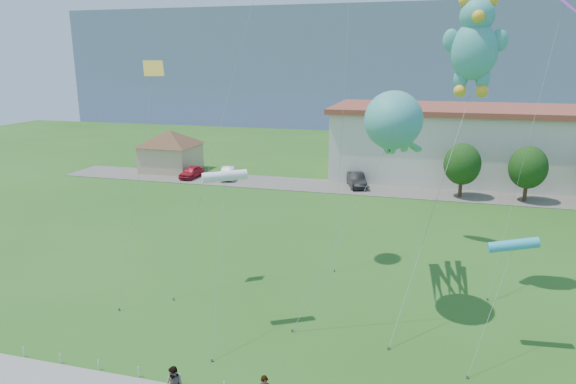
{
  "coord_description": "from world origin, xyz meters",
  "views": [
    {
      "loc": [
        6.45,
        -18.53,
        13.42
      ],
      "look_at": [
        -0.79,
        8.0,
        6.3
      ],
      "focal_mm": 32.0,
      "sensor_mm": 36.0,
      "label": 1
    }
  ],
  "objects_px": {
    "parked_car_black": "(356,180)",
    "parked_car_red": "(192,172)",
    "pavilion": "(170,147)",
    "octopus_kite": "(394,130)",
    "parked_car_silver": "(228,173)",
    "teddy_bear_kite": "(475,43)"
  },
  "relations": [
    {
      "from": "parked_car_black",
      "to": "parked_car_red",
      "type": "bearing_deg",
      "value": 164.16
    },
    {
      "from": "pavilion",
      "to": "octopus_kite",
      "type": "xyz_separation_m",
      "value": [
        28.75,
        -29.05,
        6.82
      ]
    },
    {
      "from": "pavilion",
      "to": "parked_car_black",
      "type": "height_order",
      "value": "pavilion"
    },
    {
      "from": "parked_car_black",
      "to": "octopus_kite",
      "type": "xyz_separation_m",
      "value": [
        5.36,
        -26.55,
        9.02
      ]
    },
    {
      "from": "parked_car_silver",
      "to": "parked_car_black",
      "type": "relative_size",
      "value": 0.92
    },
    {
      "from": "parked_car_red",
      "to": "parked_car_black",
      "type": "bearing_deg",
      "value": 5.19
    },
    {
      "from": "pavilion",
      "to": "teddy_bear_kite",
      "type": "bearing_deg",
      "value": -37.92
    },
    {
      "from": "pavilion",
      "to": "parked_car_silver",
      "type": "height_order",
      "value": "pavilion"
    },
    {
      "from": "parked_car_black",
      "to": "teddy_bear_kite",
      "type": "distance_m",
      "value": 28.17
    },
    {
      "from": "parked_car_black",
      "to": "octopus_kite",
      "type": "relative_size",
      "value": 0.38
    },
    {
      "from": "parked_car_silver",
      "to": "octopus_kite",
      "type": "bearing_deg",
      "value": -67.98
    },
    {
      "from": "pavilion",
      "to": "teddy_bear_kite",
      "type": "xyz_separation_m",
      "value": [
        32.65,
        -25.44,
        11.26
      ]
    },
    {
      "from": "parked_car_black",
      "to": "pavilion",
      "type": "bearing_deg",
      "value": 156.07
    },
    {
      "from": "parked_car_red",
      "to": "parked_car_silver",
      "type": "relative_size",
      "value": 0.95
    },
    {
      "from": "parked_car_silver",
      "to": "parked_car_black",
      "type": "height_order",
      "value": "parked_car_black"
    },
    {
      "from": "parked_car_red",
      "to": "octopus_kite",
      "type": "xyz_separation_m",
      "value": [
        24.51,
        -25.88,
        9.1
      ]
    },
    {
      "from": "octopus_kite",
      "to": "parked_car_red",
      "type": "bearing_deg",
      "value": 133.44
    },
    {
      "from": "parked_car_red",
      "to": "parked_car_silver",
      "type": "xyz_separation_m",
      "value": [
        4.34,
        0.59,
        0.01
      ]
    },
    {
      "from": "octopus_kite",
      "to": "teddy_bear_kite",
      "type": "xyz_separation_m",
      "value": [
        3.9,
        3.61,
        4.44
      ]
    },
    {
      "from": "parked_car_black",
      "to": "octopus_kite",
      "type": "bearing_deg",
      "value": -96.42
    },
    {
      "from": "parked_car_red",
      "to": "parked_car_black",
      "type": "relative_size",
      "value": 0.87
    },
    {
      "from": "pavilion",
      "to": "parked_car_red",
      "type": "bearing_deg",
      "value": -36.73
    }
  ]
}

